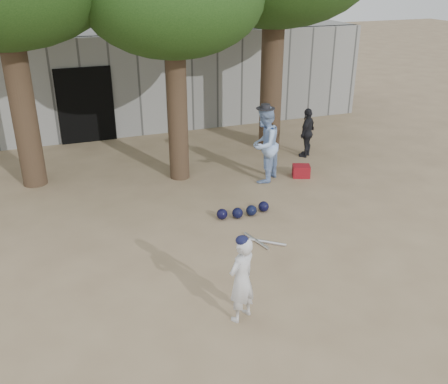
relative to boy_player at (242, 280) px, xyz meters
name	(u,v)px	position (x,y,z in m)	size (l,w,h in m)	color
ground	(212,269)	(0.02, 1.41, -0.68)	(70.00, 70.00, 0.00)	#937C5E
boy_player	(242,280)	(0.00, 0.00, 0.00)	(0.50, 0.33, 1.37)	silver
spectator_blue	(264,145)	(2.48, 4.69, 0.24)	(0.89, 0.70, 1.84)	#95B4E6
spectator_dark	(307,133)	(4.30, 5.86, -0.01)	(0.79, 0.33, 1.35)	black
red_bag	(301,171)	(3.46, 4.58, -0.53)	(0.42, 0.32, 0.30)	maroon
back_building	(113,73)	(0.01, 11.74, 0.82)	(16.00, 5.24, 3.00)	gray
helmet_row	(244,211)	(1.31, 3.08, -0.57)	(1.19, 0.33, 0.23)	black
bat_pile	(262,241)	(1.21, 1.92, -0.65)	(0.60, 0.72, 0.06)	silver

